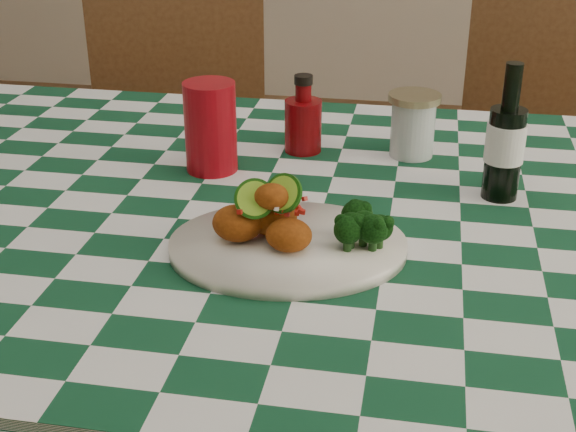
% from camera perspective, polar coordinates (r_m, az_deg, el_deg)
% --- Properties ---
extents(dining_table, '(1.66, 1.06, 0.79)m').
position_cam_1_polar(dining_table, '(1.42, 2.11, -14.06)').
color(dining_table, '#114227').
rests_on(dining_table, ground).
extents(plate, '(0.36, 0.31, 0.02)m').
position_cam_1_polar(plate, '(1.08, 0.00, -2.19)').
color(plate, silver).
rests_on(plate, dining_table).
extents(fried_chicken_pile, '(0.13, 0.09, 0.08)m').
position_cam_1_polar(fried_chicken_pile, '(1.06, -1.06, 0.28)').
color(fried_chicken_pile, '#923F0E').
rests_on(fried_chicken_pile, plate).
extents(broccoli_side, '(0.08, 0.08, 0.06)m').
position_cam_1_polar(broccoli_side, '(1.06, 5.48, -0.58)').
color(broccoli_side, black).
rests_on(broccoli_side, plate).
extents(red_tumbler, '(0.11, 0.11, 0.15)m').
position_cam_1_polar(red_tumbler, '(1.33, -5.53, 6.32)').
color(red_tumbler, maroon).
rests_on(red_tumbler, dining_table).
extents(ketchup_bottle, '(0.08, 0.08, 0.14)m').
position_cam_1_polar(ketchup_bottle, '(1.41, 1.09, 7.28)').
color(ketchup_bottle, '#670508').
rests_on(ketchup_bottle, dining_table).
extents(mason_jar, '(0.11, 0.11, 0.11)m').
position_cam_1_polar(mason_jar, '(1.41, 8.87, 6.40)').
color(mason_jar, '#B2BCBA').
rests_on(mason_jar, dining_table).
extents(beer_bottle, '(0.08, 0.08, 0.21)m').
position_cam_1_polar(beer_bottle, '(1.25, 15.28, 5.76)').
color(beer_bottle, black).
rests_on(beer_bottle, dining_table).
extents(wooden_chair_left, '(0.57, 0.58, 0.99)m').
position_cam_1_polar(wooden_chair_left, '(2.05, -7.56, 2.48)').
color(wooden_chair_left, '#472814').
rests_on(wooden_chair_left, ground).
extents(wooden_chair_right, '(0.49, 0.51, 1.00)m').
position_cam_1_polar(wooden_chair_right, '(1.96, 18.03, 0.34)').
color(wooden_chair_right, '#472814').
rests_on(wooden_chair_right, ground).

